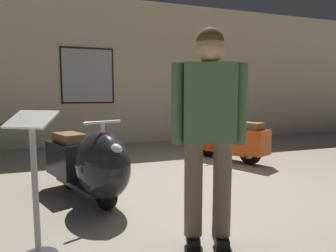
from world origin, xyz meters
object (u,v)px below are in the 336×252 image
object	(u,v)px
scooter_1	(221,136)
info_stanchion	(36,199)
visitor_0	(209,123)
scooter_0	(91,164)

from	to	relation	value
scooter_1	info_stanchion	world-z (taller)	info_stanchion
info_stanchion	visitor_0	bearing A→B (deg)	-9.24
visitor_0	info_stanchion	distance (m)	1.42
scooter_0	scooter_1	size ratio (longest dim) A/B	1.00
scooter_0	scooter_1	distance (m)	2.88
visitor_0	info_stanchion	world-z (taller)	visitor_0
visitor_0	info_stanchion	bearing A→B (deg)	100.30
scooter_0	scooter_1	xyz separation A→B (m)	(2.48, 1.46, 0.00)
scooter_1	scooter_0	bearing A→B (deg)	94.81
scooter_1	visitor_0	xyz separation A→B (m)	(-1.66, -2.77, 0.57)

